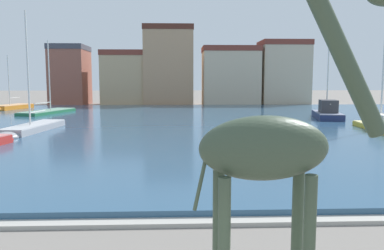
# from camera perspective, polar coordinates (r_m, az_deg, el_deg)

# --- Properties ---
(harbor_water) EXTENTS (89.01, 46.72, 0.30)m
(harbor_water) POSITION_cam_1_polar(r_m,az_deg,el_deg) (33.79, -2.51, 0.28)
(harbor_water) COLOR #2D5170
(harbor_water) RESTS_ON ground
(quay_edge_coping) EXTENTS (89.01, 0.50, 0.12)m
(quay_edge_coping) POSITION_cam_1_polar(r_m,az_deg,el_deg) (10.67, -2.98, -14.18)
(quay_edge_coping) COLOR #ADA89E
(quay_edge_coping) RESTS_ON ground
(giraffe_statue) EXTENTS (3.10, 0.85, 5.40)m
(giraffe_statue) POSITION_cam_1_polar(r_m,az_deg,el_deg) (5.80, 12.14, -4.31)
(giraffe_statue) COLOR #3D4C38
(giraffe_statue) RESTS_ON ground
(sailboat_green) EXTENTS (4.41, 9.43, 8.20)m
(sailboat_green) POSITION_cam_1_polar(r_m,az_deg,el_deg) (45.67, -19.97, 1.78)
(sailboat_green) COLOR #236B42
(sailboat_green) RESTS_ON ground
(sailboat_yellow) EXTENTS (2.84, 7.97, 8.32)m
(sailboat_yellow) POSITION_cam_1_polar(r_m,az_deg,el_deg) (31.27, 26.02, -0.23)
(sailboat_yellow) COLOR gold
(sailboat_yellow) RESTS_ON ground
(sailboat_navy) EXTENTS (3.47, 7.18, 8.05)m
(sailboat_navy) POSITION_cam_1_polar(r_m,az_deg,el_deg) (39.07, 19.20, 1.54)
(sailboat_navy) COLOR navy
(sailboat_navy) RESTS_ON ground
(sailboat_grey) EXTENTS (2.49, 8.11, 8.55)m
(sailboat_grey) POSITION_cam_1_polar(r_m,az_deg,el_deg) (29.09, -22.86, -0.71)
(sailboat_grey) COLOR #939399
(sailboat_grey) RESTS_ON ground
(sailboat_orange) EXTENTS (3.74, 6.69, 6.94)m
(sailboat_orange) POSITION_cam_1_polar(r_m,az_deg,el_deg) (53.04, -25.34, 2.26)
(sailboat_orange) COLOR orange
(sailboat_orange) RESTS_ON ground
(townhouse_end_terrace) EXTENTS (5.38, 7.14, 9.37)m
(townhouse_end_terrace) POSITION_cam_1_polar(r_m,az_deg,el_deg) (64.81, -17.50, 7.02)
(townhouse_end_terrace) COLOR #8E5142
(townhouse_end_terrace) RESTS_ON ground
(townhouse_wide_warehouse) EXTENTS (6.97, 7.49, 8.40)m
(townhouse_wide_warehouse) POSITION_cam_1_polar(r_m,az_deg,el_deg) (62.14, -9.75, 6.81)
(townhouse_wide_warehouse) COLOR tan
(townhouse_wide_warehouse) RESTS_ON ground
(townhouse_tall_gabled) EXTENTS (7.59, 6.36, 12.13)m
(townhouse_tall_gabled) POSITION_cam_1_polar(r_m,az_deg,el_deg) (60.74, -3.47, 8.66)
(townhouse_tall_gabled) COLOR tan
(townhouse_tall_gabled) RESTS_ON ground
(townhouse_corner_house) EXTENTS (8.66, 5.80, 8.98)m
(townhouse_corner_house) POSITION_cam_1_polar(r_m,az_deg,el_deg) (60.09, 5.69, 7.16)
(townhouse_corner_house) COLOR #C6B293
(townhouse_corner_house) RESTS_ON ground
(townhouse_narrow_midrow) EXTENTS (7.40, 5.94, 9.95)m
(townhouse_narrow_midrow) POSITION_cam_1_polar(r_m,az_deg,el_deg) (62.35, 13.32, 7.44)
(townhouse_narrow_midrow) COLOR #C6B293
(townhouse_narrow_midrow) RESTS_ON ground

